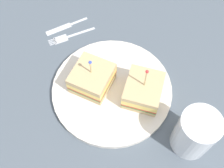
% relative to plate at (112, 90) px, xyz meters
% --- Properties ---
extents(ground_plane, '(1.06, 1.06, 0.02)m').
position_rel_plate_xyz_m(ground_plane, '(0.00, 0.00, -0.02)').
color(ground_plane, '#4C5660').
extents(plate, '(0.28, 0.28, 0.01)m').
position_rel_plate_xyz_m(plate, '(0.00, 0.00, 0.00)').
color(plate, silver).
rests_on(plate, ground_plane).
extents(sandwich_half_front, '(0.09, 0.10, 0.09)m').
position_rel_plate_xyz_m(sandwich_half_front, '(0.04, 0.01, 0.03)').
color(sandwich_half_front, tan).
rests_on(sandwich_half_front, plate).
extents(sandwich_half_back, '(0.10, 0.11, 0.11)m').
position_rel_plate_xyz_m(sandwich_half_back, '(-0.07, -0.02, 0.03)').
color(sandwich_half_back, tan).
rests_on(sandwich_half_back, plate).
extents(drink_glass, '(0.08, 0.08, 0.11)m').
position_rel_plate_xyz_m(drink_glass, '(-0.20, 0.02, 0.04)').
color(drink_glass, beige).
rests_on(drink_glass, ground_plane).
extents(fork, '(0.08, 0.11, 0.00)m').
position_rel_plate_xyz_m(fork, '(0.19, -0.07, -0.01)').
color(fork, silver).
rests_on(fork, ground_plane).
extents(knife, '(0.07, 0.11, 0.00)m').
position_rel_plate_xyz_m(knife, '(0.21, -0.10, -0.01)').
color(knife, silver).
rests_on(knife, ground_plane).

